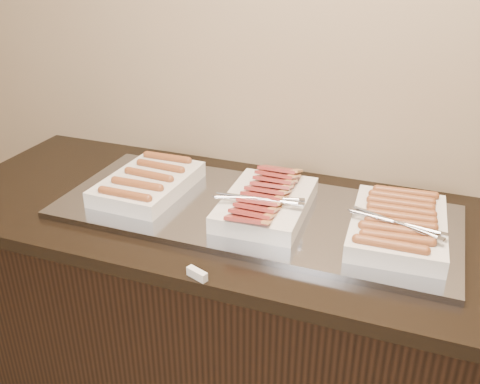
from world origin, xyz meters
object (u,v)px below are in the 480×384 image
Objects in this scene: warming_tray at (254,212)px; dish_right at (398,225)px; counter at (255,330)px; dish_center at (266,201)px; dish_left at (148,183)px.

dish_right reaches higher than warming_tray.
counter is 5.34× the size of dish_center.
dish_left is at bearing 180.00° from warming_tray.
dish_right is at bearing -2.05° from dish_center.
dish_left is 0.93× the size of dish_right.
dish_left is 0.40m from dish_center.
dish_right is (0.38, 0.00, -0.00)m from dish_center.
counter is 5.67× the size of dish_left.
dish_left is (-0.36, 0.00, 0.04)m from warming_tray.
counter is at bearing 176.42° from dish_right.
dish_center reaches higher than dish_right.
dish_right is at bearing -0.50° from counter.
warming_tray is 3.08× the size of dish_right.
dish_center is 0.38m from dish_right.
warming_tray is (-0.01, 0.00, 0.46)m from counter.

